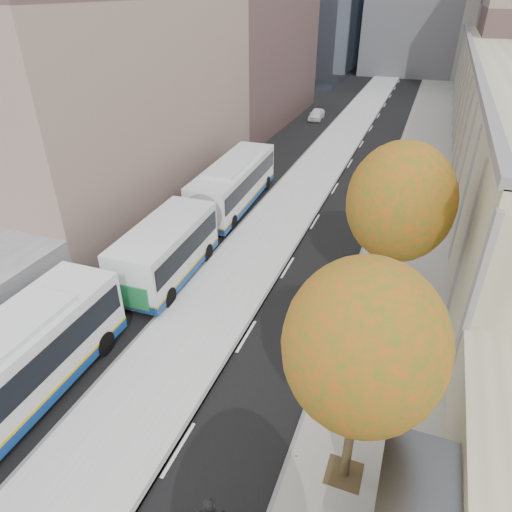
% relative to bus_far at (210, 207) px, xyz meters
% --- Properties ---
extents(bus_platform, '(4.25, 150.00, 0.15)m').
position_rel_bus_far_xyz_m(bus_platform, '(3.47, 8.58, -1.57)').
color(bus_platform, '#BDBDBD').
rests_on(bus_platform, ground).
extents(sidewalk, '(4.75, 150.00, 0.08)m').
position_rel_bus_far_xyz_m(sidewalk, '(11.47, 8.58, -1.60)').
color(sidewalk, gray).
rests_on(sidewalk, ground).
extents(tree_c, '(4.20, 4.20, 7.28)m').
position_rel_bus_far_xyz_m(tree_c, '(10.95, -13.42, 3.61)').
color(tree_c, '#312718').
rests_on(tree_c, sidewalk).
extents(tree_d, '(4.40, 4.40, 7.60)m').
position_rel_bus_far_xyz_m(tree_d, '(10.95, -4.42, 3.83)').
color(tree_d, '#312718').
rests_on(tree_d, sidewalk).
extents(bus_far, '(3.30, 18.11, 3.00)m').
position_rel_bus_far_xyz_m(bus_far, '(0.00, 0.00, 0.00)').
color(bus_far, silver).
rests_on(bus_far, ground).
extents(distant_car, '(1.55, 3.57, 1.20)m').
position_rel_bus_far_xyz_m(distant_car, '(-0.73, 29.33, -1.04)').
color(distant_car, white).
rests_on(distant_car, ground).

